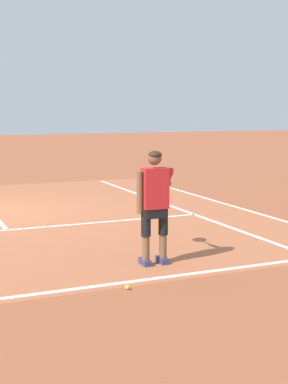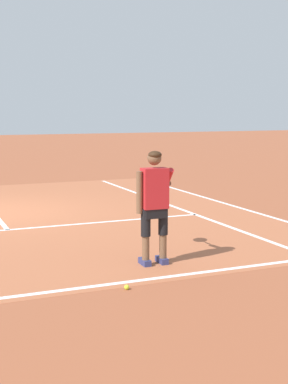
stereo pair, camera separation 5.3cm
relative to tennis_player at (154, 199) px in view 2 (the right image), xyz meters
name	(u,v)px [view 2 (the right image)]	position (x,y,z in m)	size (l,w,h in m)	color
line_baseline	(58,291)	(-1.65, -0.67, -0.99)	(10.98, 0.10, 0.01)	white
line_service	(8,230)	(-1.65, 3.29, -0.99)	(8.23, 0.10, 0.01)	white
line_singles_right	(172,206)	(2.47, 4.51, -0.99)	(0.10, 10.37, 0.01)	white
line_doubles_right	(221,202)	(3.84, 4.51, -0.99)	(0.10, 10.37, 0.01)	white
tennis_player	(154,199)	(0.00, 0.00, 0.00)	(0.64, 1.11, 1.71)	navy
tennis_ball_near_feet	(127,287)	(-0.82, -0.96, -0.96)	(0.07, 0.07, 0.07)	#CCE02D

